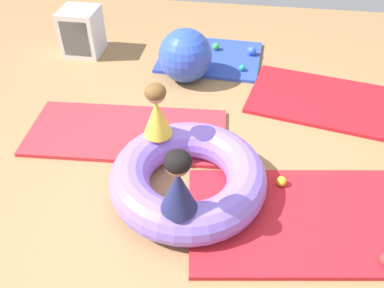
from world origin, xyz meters
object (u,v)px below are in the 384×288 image
at_px(play_ball_teal, 242,68).
at_px(exercise_ball_large, 185,56).
at_px(play_ball_yellow, 281,181).
at_px(storage_cube, 81,33).
at_px(inflatable_cushion, 188,178).
at_px(child_in_yellow, 157,111).
at_px(play_ball_blue, 252,51).
at_px(play_ball_green, 216,47).
at_px(child_in_navy, 178,183).

height_order(play_ball_teal, exercise_ball_large, exercise_ball_large).
distance_m(play_ball_yellow, storage_cube, 3.15).
relative_size(inflatable_cushion, play_ball_yellow, 15.06).
xyz_separation_m(child_in_yellow, storage_cube, (-1.37, 1.83, -0.27)).
distance_m(child_in_yellow, play_ball_blue, 2.20).
height_order(play_ball_yellow, storage_cube, storage_cube).
xyz_separation_m(child_in_yellow, play_ball_green, (0.27, 2.09, -0.46)).
bearing_deg(inflatable_cushion, storage_cube, 127.95).
relative_size(child_in_yellow, storage_cube, 0.85).
xyz_separation_m(child_in_navy, play_ball_teal, (0.32, 2.39, -0.48)).
height_order(child_in_yellow, play_ball_yellow, child_in_yellow).
relative_size(play_ball_green, storage_cube, 0.16).
bearing_deg(exercise_ball_large, child_in_yellow, -89.87).
bearing_deg(child_in_yellow, play_ball_green, -169.04).
relative_size(play_ball_yellow, exercise_ball_large, 0.14).
bearing_deg(storage_cube, play_ball_blue, 5.34).
distance_m(play_ball_green, play_ball_teal, 0.59).
bearing_deg(play_ball_green, play_ball_blue, -8.79).
relative_size(play_ball_yellow, play_ball_teal, 1.14).
bearing_deg(play_ball_teal, child_in_yellow, -111.21).
xyz_separation_m(child_in_navy, exercise_ball_large, (-0.32, 2.17, -0.26)).
distance_m(inflatable_cushion, play_ball_blue, 2.38).
distance_m(play_ball_blue, exercise_ball_large, 0.98).
xyz_separation_m(exercise_ball_large, storage_cube, (-1.37, 0.42, -0.02)).
bearing_deg(inflatable_cushion, play_ball_blue, 79.82).
bearing_deg(inflatable_cushion, child_in_yellow, 133.40).
bearing_deg(child_in_yellow, storage_cube, -124.74).
relative_size(child_in_yellow, play_ball_yellow, 5.74).
bearing_deg(storage_cube, child_in_navy, -56.98).
bearing_deg(play_ball_green, child_in_yellow, -97.40).
relative_size(child_in_yellow, exercise_ball_large, 0.80).
xyz_separation_m(inflatable_cushion, storage_cube, (-1.68, 2.15, 0.12)).
bearing_deg(child_in_yellow, play_ball_teal, 177.15).
height_order(play_ball_blue, exercise_ball_large, exercise_ball_large).
relative_size(child_in_yellow, play_ball_blue, 4.33).
height_order(play_ball_green, storage_cube, storage_cube).
height_order(play_ball_teal, storage_cube, storage_cube).
bearing_deg(play_ball_teal, child_in_navy, -97.55).
relative_size(inflatable_cushion, play_ball_teal, 17.20).
distance_m(child_in_navy, play_ball_yellow, 1.06).
relative_size(play_ball_blue, storage_cube, 0.20).
height_order(inflatable_cushion, play_ball_blue, inflatable_cushion).
bearing_deg(child_in_navy, play_ball_blue, -174.53).
bearing_deg(child_in_yellow, inflatable_cushion, 61.76).
bearing_deg(play_ball_yellow, play_ball_green, 108.89).
relative_size(play_ball_teal, storage_cube, 0.13).
height_order(play_ball_yellow, play_ball_teal, play_ball_yellow).
bearing_deg(exercise_ball_large, inflatable_cushion, -79.89).
height_order(child_in_yellow, storage_cube, child_in_yellow).
bearing_deg(play_ball_green, play_ball_teal, -52.89).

